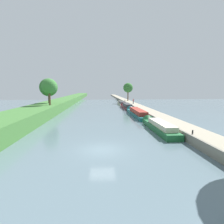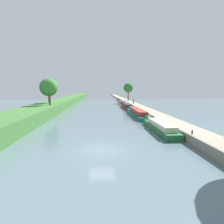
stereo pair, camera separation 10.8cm
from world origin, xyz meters
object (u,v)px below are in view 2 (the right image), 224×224
object	(u,v)px
narrowboat_teal	(136,113)
narrowboat_maroon	(127,106)
mooring_bollard_near	(192,132)
narrowboat_green	(158,126)
mooring_bollard_far	(125,100)
person_walking	(133,101)
narrowboat_cream	(122,103)

from	to	relation	value
narrowboat_teal	narrowboat_maroon	xyz separation A→B (m)	(0.01, 14.70, -0.02)
mooring_bollard_near	narrowboat_green	bearing A→B (deg)	105.12
mooring_bollard_near	mooring_bollard_far	xyz separation A→B (m)	(0.00, 52.13, 0.00)
narrowboat_green	narrowboat_teal	world-z (taller)	narrowboat_teal
narrowboat_green	person_walking	world-z (taller)	person_walking
narrowboat_teal	narrowboat_cream	xyz separation A→B (m)	(0.09, 27.34, -0.16)
narrowboat_cream	mooring_bollard_near	xyz separation A→B (m)	(1.80, -48.08, 0.75)
narrowboat_maroon	person_walking	bearing A→B (deg)	54.31
narrowboat_cream	person_walking	distance (m)	9.22
narrowboat_teal	narrowboat_maroon	size ratio (longest dim) A/B	1.28
narrowboat_cream	person_walking	world-z (taller)	person_walking
narrowboat_teal	person_walking	size ratio (longest dim) A/B	9.69
narrowboat_maroon	narrowboat_cream	bearing A→B (deg)	89.64
mooring_bollard_near	mooring_bollard_far	size ratio (longest dim) A/B	1.00
narrowboat_cream	narrowboat_maroon	bearing A→B (deg)	-90.36
person_walking	mooring_bollard_far	bearing A→B (deg)	94.30
narrowboat_cream	person_walking	size ratio (longest dim) A/B	6.27
narrowboat_cream	narrowboat_green	bearing A→B (deg)	-89.88
narrowboat_teal	narrowboat_maroon	bearing A→B (deg)	89.97
narrowboat_green	narrowboat_cream	world-z (taller)	narrowboat_green
narrowboat_teal	narrowboat_green	bearing A→B (deg)	-89.29
mooring_bollard_near	mooring_bollard_far	world-z (taller)	same
narrowboat_cream	mooring_bollard_far	distance (m)	4.49
mooring_bollard_near	mooring_bollard_far	bearing A→B (deg)	90.00
narrowboat_maroon	mooring_bollard_near	world-z (taller)	narrowboat_maroon
narrowboat_cream	mooring_bollard_near	size ratio (longest dim) A/B	23.11
person_walking	mooring_bollard_near	size ratio (longest dim) A/B	3.69
narrowboat_maroon	mooring_bollard_far	size ratio (longest dim) A/B	28.01
narrowboat_green	person_walking	bearing A→B (deg)	85.39
narrowboat_green	narrowboat_maroon	world-z (taller)	narrowboat_maroon
person_walking	mooring_bollard_near	distance (m)	39.41
narrowboat_cream	mooring_bollard_far	bearing A→B (deg)	66.06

